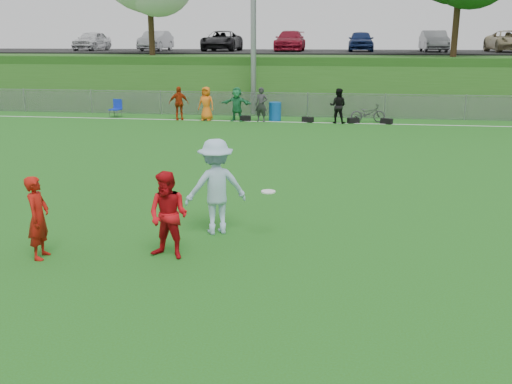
% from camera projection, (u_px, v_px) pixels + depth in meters
% --- Properties ---
extents(ground, '(120.00, 120.00, 0.00)m').
position_uv_depth(ground, '(249.00, 255.00, 11.07)').
color(ground, '#235C13').
rests_on(ground, ground).
extents(sideline_far, '(60.00, 0.10, 0.01)m').
position_uv_depth(sideline_far, '(305.00, 122.00, 28.26)').
color(sideline_far, white).
rests_on(sideline_far, ground).
extents(fence, '(58.00, 0.06, 1.30)m').
position_uv_depth(fence, '(308.00, 105.00, 30.00)').
color(fence, gray).
rests_on(fence, ground).
extents(berm, '(120.00, 18.00, 3.00)m').
position_uv_depth(berm, '(317.00, 75.00, 40.28)').
color(berm, '#215116').
rests_on(berm, ground).
extents(parking_lot, '(120.00, 12.00, 0.10)m').
position_uv_depth(parking_lot, '(318.00, 52.00, 41.78)').
color(parking_lot, black).
rests_on(parking_lot, berm).
extents(car_row, '(32.04, 5.18, 1.44)m').
position_uv_depth(car_row, '(302.00, 41.00, 40.79)').
color(car_row, silver).
rests_on(car_row, parking_lot).
extents(spectator_row, '(9.02, 0.78, 1.69)m').
position_uv_depth(spectator_row, '(245.00, 104.00, 28.45)').
color(spectator_row, '#A52C0B').
rests_on(spectator_row, ground).
extents(gear_bags, '(7.60, 0.53, 0.26)m').
position_uv_depth(gear_bags, '(323.00, 120.00, 28.20)').
color(gear_bags, black).
rests_on(gear_bags, ground).
extents(player_red_left, '(0.44, 0.62, 1.61)m').
position_uv_depth(player_red_left, '(38.00, 218.00, 10.75)').
color(player_red_left, '#A5130B').
rests_on(player_red_left, ground).
extents(player_red_center, '(0.95, 0.81, 1.69)m').
position_uv_depth(player_red_center, '(168.00, 215.00, 10.75)').
color(player_red_center, red).
rests_on(player_red_center, ground).
extents(player_blue, '(1.52, 1.25, 2.05)m').
position_uv_depth(player_blue, '(216.00, 187.00, 12.09)').
color(player_blue, '#A0C1DE').
rests_on(player_blue, ground).
extents(frisbee, '(0.30, 0.30, 0.03)m').
position_uv_depth(frisbee, '(268.00, 192.00, 11.80)').
color(frisbee, white).
rests_on(frisbee, ground).
extents(recycling_bin, '(0.79, 0.79, 0.92)m').
position_uv_depth(recycling_bin, '(275.00, 111.00, 28.82)').
color(recycling_bin, '#0E499D').
rests_on(recycling_bin, ground).
extents(camp_chair, '(0.61, 0.62, 0.93)m').
position_uv_depth(camp_chair, '(116.00, 112.00, 30.01)').
color(camp_chair, '#1029B6').
rests_on(camp_chair, ground).
extents(bicycle, '(1.80, 0.92, 0.90)m').
position_uv_depth(bicycle, '(368.00, 113.00, 28.18)').
color(bicycle, '#2F3032').
rests_on(bicycle, ground).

